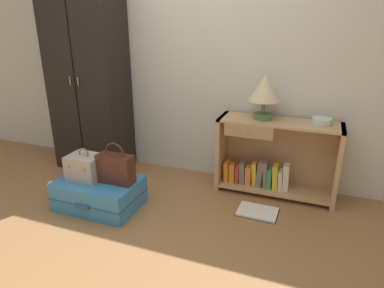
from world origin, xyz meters
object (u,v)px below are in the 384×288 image
Objects in this scene: bookshelf at (272,159)px; open_book_on_floor at (257,212)px; suitcase_large at (100,193)px; train_case at (85,167)px; bowl at (322,121)px; handbag at (116,168)px; wardrobe at (88,77)px; table_lamp at (265,90)px; bottle at (52,191)px.

open_book_on_floor is at bearing -94.88° from bookshelf.
suitcase_large is 2.48× the size of train_case.
handbag is (-1.65, -0.83, -0.37)m from bowl.
wardrobe is 2.27m from open_book_on_floor.
train_case is (-1.42, -0.86, -0.64)m from table_lamp.
bookshelf is 3.08× the size of open_book_on_floor.
table_lamp is 1.79m from suitcase_large.
bookshelf is 1.77m from train_case.
wardrobe is at bearing 120.88° from train_case.
bowl is at bearing 21.08° from bottle.
bookshelf reaches higher than handbag.
bowl is at bearing 23.89° from train_case.
train_case is (-1.95, -0.86, -0.40)m from bowl.
suitcase_large is at bearing -149.15° from bookshelf.
train_case reaches higher than open_book_on_floor.
bowl is 1.00m from open_book_on_floor.
bookshelf reaches higher than suitcase_large.
wardrobe is 11.97× the size of bottle.
bowl is (2.43, 0.07, -0.26)m from wardrobe.
table_lamp is 2.24m from bottle.
bowl is 0.99× the size of bottle.
train_case is at bearing -148.94° from table_lamp.
open_book_on_floor is at bearing 17.16° from handbag.
suitcase_large is 0.28m from train_case.
table_lamp is at bearing 177.45° from bookshelf.
handbag is at bearing -153.14° from bowl.
table_lamp is at bearing 100.92° from open_book_on_floor.
bottle is at bearing -158.92° from bowl.
suitcase_large is (0.60, -0.79, -0.90)m from wardrobe.
suitcase_large is at bearing -52.91° from wardrobe.
wardrobe is at bearing 127.09° from suitcase_large.
bookshelf is at bearing 24.63° from bottle.
table_lamp reaches higher than bottle.
wardrobe is 5.55× the size of handbag.
bowl is (0.53, 0.01, -0.25)m from table_lamp.
suitcase_large is 1.97× the size of handbag.
wardrobe is at bearing -178.32° from bowl.
open_book_on_floor is (0.09, -0.45, -1.01)m from table_lamp.
train_case is (0.47, -0.79, -0.65)m from wardrobe.
suitcase_large is 2.00× the size of open_book_on_floor.
suitcase_large is at bearing 4.55° from bottle.
wardrobe reaches higher than suitcase_large.
handbag is at bearing -143.54° from table_lamp.
train_case reaches higher than suitcase_large.
suitcase_large is 4.25× the size of bottle.
bookshelf is at bearing 28.79° from train_case.
wardrobe reaches higher than handbag.
bowl is 2.12m from suitcase_large.
table_lamp reaches higher than open_book_on_floor.
wardrobe is at bearing -178.35° from bookshelf.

